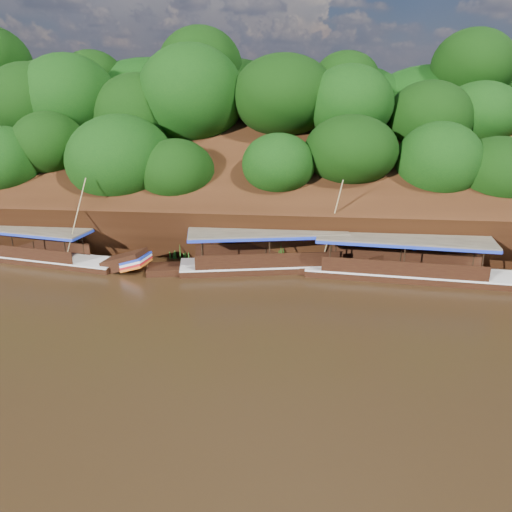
{
  "coord_description": "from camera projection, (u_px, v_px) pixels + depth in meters",
  "views": [
    {
      "loc": [
        3.47,
        -22.43,
        11.7
      ],
      "look_at": [
        0.5,
        7.0,
        1.35
      ],
      "focal_mm": 35.0,
      "sensor_mm": 36.0,
      "label": 1
    }
  ],
  "objects": [
    {
      "name": "boat_1",
      "position": [
        292.0,
        260.0,
        32.87
      ],
      "size": [
        15.56,
        5.12,
        6.64
      ],
      "rotation": [
        0.0,
        0.0,
        0.19
      ],
      "color": "black",
      "rests_on": "ground"
    },
    {
      "name": "boat_2",
      "position": [
        43.0,
        254.0,
        34.11
      ],
      "size": [
        14.99,
        4.56,
        6.35
      ],
      "rotation": [
        0.0,
        0.0,
        -0.18
      ],
      "color": "black",
      "rests_on": "ground"
    },
    {
      "name": "reeds",
      "position": [
        207.0,
        248.0,
        34.24
      ],
      "size": [
        48.58,
        2.13,
        2.02
      ],
      "color": "#28711C",
      "rests_on": "ground"
    },
    {
      "name": "riverbank",
      "position": [
        268.0,
        194.0,
        45.97
      ],
      "size": [
        120.0,
        30.06,
        19.4
      ],
      "color": "black",
      "rests_on": "ground"
    },
    {
      "name": "boat_0",
      "position": [
        429.0,
        270.0,
        31.08
      ],
      "size": [
        16.29,
        3.83,
        7.23
      ],
      "rotation": [
        0.0,
        0.0,
        -0.09
      ],
      "color": "black",
      "rests_on": "ground"
    },
    {
      "name": "ground",
      "position": [
        232.0,
        326.0,
        25.26
      ],
      "size": [
        160.0,
        160.0,
        0.0
      ],
      "primitive_type": "plane",
      "color": "black",
      "rests_on": "ground"
    }
  ]
}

